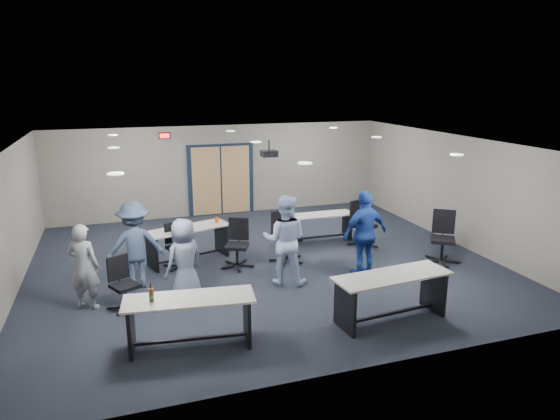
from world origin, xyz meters
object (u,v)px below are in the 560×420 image
object	(u,v)px
chair_back_b	(237,244)
person_gray	(84,267)
chair_back_d	(364,224)
table_front_right	(392,289)
person_lightblue	(285,240)
person_navy	(365,234)
chair_loose_right	(443,238)
chair_back_c	(287,237)
table_back_left	(188,238)
table_back_right	(320,223)
table_front_left	(189,313)
chair_loose_left	(125,284)
person_plaid	(184,260)
chair_back_a	(178,246)
person_back	(135,245)

from	to	relation	value
chair_back_b	person_gray	xyz separation A→B (m)	(-3.05, -1.12, 0.26)
chair_back_d	table_front_right	bearing A→B (deg)	-129.96
person_lightblue	person_navy	world-z (taller)	same
table_front_right	chair_loose_right	bearing A→B (deg)	34.07
person_gray	chair_back_c	bearing A→B (deg)	-139.69
table_back_left	person_navy	size ratio (longest dim) A/B	1.11
table_back_right	chair_back_c	distance (m)	1.76
table_front_left	table_front_right	bearing A→B (deg)	3.62
table_front_right	chair_back_b	xyz separation A→B (m)	(-1.91, 3.25, -0.03)
chair_back_c	chair_loose_left	bearing A→B (deg)	179.65
table_back_left	person_gray	world-z (taller)	person_gray
chair_loose_right	person_lightblue	distance (m)	3.75
chair_back_b	person_lightblue	size ratio (longest dim) A/B	0.58
chair_back_c	person_navy	xyz separation A→B (m)	(1.27, -1.28, 0.34)
chair_loose_left	chair_loose_right	size ratio (longest dim) A/B	0.82
chair_back_b	table_front_left	bearing A→B (deg)	-90.77
chair_back_c	person_plaid	distance (m)	2.79
table_back_right	person_lightblue	bearing A→B (deg)	-125.91
chair_back_a	person_plaid	world-z (taller)	person_plaid
chair_back_a	table_back_right	bearing A→B (deg)	-6.61
table_back_left	person_navy	bearing A→B (deg)	-48.37
chair_back_c	chair_loose_left	world-z (taller)	chair_back_c
person_back	table_front_right	bearing A→B (deg)	139.49
chair_back_b	chair_back_c	bearing A→B (deg)	24.68
person_plaid	person_navy	world-z (taller)	person_navy
person_lightblue	person_plaid	bearing A→B (deg)	29.03
chair_loose_right	table_front_left	bearing A→B (deg)	-128.43
person_gray	person_lightblue	xyz separation A→B (m)	(3.76, -0.04, 0.12)
chair_back_a	table_front_left	bearing A→B (deg)	-112.62
table_back_right	chair_back_b	xyz separation A→B (m)	(-2.45, -1.16, 0.06)
chair_back_b	chair_back_d	world-z (taller)	chair_back_d
table_front_right	chair_back_c	size ratio (longest dim) A/B	1.82
chair_back_b	chair_back_c	distance (m)	1.15
chair_loose_left	person_back	size ratio (longest dim) A/B	0.55
chair_back_c	chair_loose_left	size ratio (longest dim) A/B	1.20
person_lightblue	person_back	xyz separation A→B (m)	(-2.85, 0.75, -0.04)
person_lightblue	person_back	distance (m)	2.95
chair_back_a	chair_back_b	xyz separation A→B (m)	(1.22, -0.41, 0.04)
person_gray	person_back	xyz separation A→B (m)	(0.91, 0.72, 0.08)
chair_loose_right	person_navy	xyz separation A→B (m)	(-2.03, -0.12, 0.33)
chair_back_c	table_back_left	bearing A→B (deg)	139.16
chair_back_d	person_plaid	xyz separation A→B (m)	(-4.62, -1.77, 0.23)
chair_back_c	person_gray	xyz separation A→B (m)	(-4.20, -1.11, 0.22)
chair_back_b	chair_back_c	world-z (taller)	chair_back_c
person_navy	table_back_left	bearing A→B (deg)	-41.74
table_front_left	chair_back_d	xyz separation A→B (m)	(4.80, 3.48, 0.01)
chair_back_a	chair_back_c	xyz separation A→B (m)	(2.37, -0.42, 0.09)
chair_back_b	person_lightblue	world-z (taller)	person_lightblue
table_back_right	person_plaid	size ratio (longest dim) A/B	1.10
table_front_right	chair_back_b	world-z (taller)	chair_back_b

